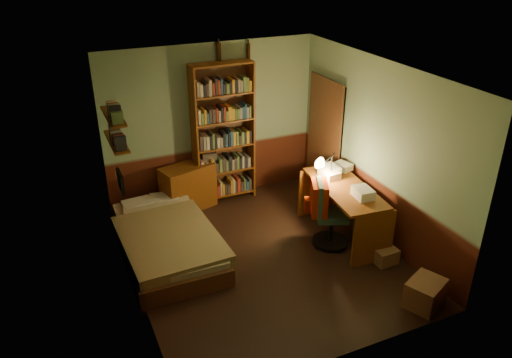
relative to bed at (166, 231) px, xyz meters
name	(u,v)px	position (x,y,z in m)	size (l,w,h in m)	color
floor	(263,257)	(1.19, -0.69, -0.34)	(3.50, 4.00, 0.02)	black
ceiling	(265,72)	(1.19, -0.69, 2.28)	(3.50, 4.00, 0.02)	silver
wall_back	(212,124)	(1.19, 1.32, 0.97)	(3.50, 0.02, 2.60)	gray
wall_left	(126,199)	(-0.57, -0.69, 0.97)	(0.02, 4.00, 2.60)	gray
wall_right	(377,151)	(2.95, -0.69, 0.97)	(0.02, 4.00, 2.60)	gray
wall_front	(352,256)	(1.19, -2.70, 0.97)	(3.50, 0.02, 2.60)	gray
doorway	(325,140)	(2.91, 0.61, 0.67)	(0.06, 0.90, 2.00)	black
door_trim	(323,140)	(2.88, 0.61, 0.67)	(0.02, 0.98, 2.08)	#4B2A17
bed	(166,231)	(0.00, 0.00, 0.00)	(1.19, 2.22, 0.66)	olive
dresser	(188,187)	(0.66, 1.07, 0.04)	(0.84, 0.42, 0.75)	#673310
mini_stereo	(209,155)	(1.08, 1.20, 0.48)	(0.23, 0.17, 0.12)	#B2B2B7
bookshelf	(223,134)	(1.32, 1.16, 0.83)	(0.99, 0.31, 2.32)	#673310
bottle_left	(219,52)	(1.33, 1.27, 2.12)	(0.07, 0.07, 0.27)	black
bottle_right	(248,51)	(1.82, 1.27, 2.10)	(0.06, 0.06, 0.23)	black
desk	(342,212)	(2.47, -0.68, 0.08)	(0.64, 1.54, 0.83)	#673310
paper_stack	(343,166)	(2.76, -0.17, 0.55)	(0.19, 0.26, 0.10)	silver
desk_lamp	(332,162)	(2.43, -0.35, 0.76)	(0.16, 0.16, 0.52)	black
office_chair	(332,212)	(2.22, -0.78, 0.19)	(0.52, 0.46, 1.04)	#2B4F39
red_jacket	(327,173)	(1.96, -0.97, 0.94)	(0.22, 0.40, 0.47)	#AA2300
wall_shelf_lower	(117,141)	(-0.45, 0.41, 1.27)	(0.20, 0.90, 0.03)	#673310
wall_shelf_upper	(113,116)	(-0.45, 0.41, 1.62)	(0.20, 0.90, 0.03)	#673310
framed_picture	(120,182)	(-0.53, -0.09, 0.92)	(0.04, 0.32, 0.26)	black
cardboard_box_a	(425,293)	(2.55, -2.39, -0.16)	(0.46, 0.36, 0.34)	#8A6241
cardboard_box_b	(385,256)	(2.66, -1.49, -0.22)	(0.30, 0.25, 0.21)	#8A6241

